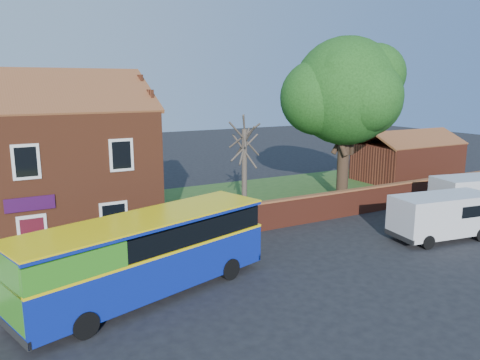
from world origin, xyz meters
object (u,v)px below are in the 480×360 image
bus (140,254)px  van_far (479,194)px  large_tree (345,95)px  van_near (442,215)px

bus → van_far: 20.97m
large_tree → van_near: bearing=-97.1°
bus → van_near: bus is taller
van_near → large_tree: 10.74m
large_tree → bus: bearing=-153.8°
bus → large_tree: size_ratio=0.94×
van_near → large_tree: size_ratio=0.51×
bus → van_far: bearing=-14.2°
van_near → large_tree: large_tree is taller
van_near → van_far: bearing=26.0°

